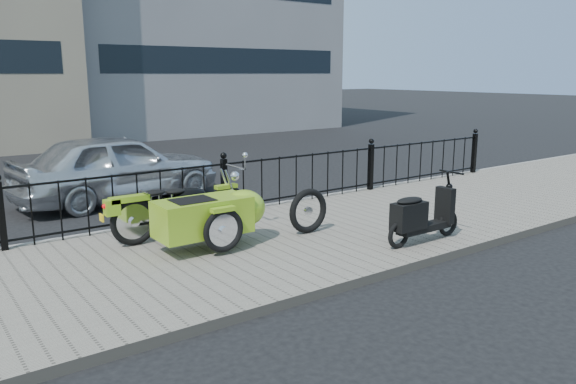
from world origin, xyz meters
TOP-DOWN VIEW (x-y plane):
  - ground at (0.00, 0.00)m, footprint 120.00×120.00m
  - sidewalk at (0.00, -0.50)m, footprint 30.00×3.80m
  - curb at (0.00, 1.44)m, footprint 30.00×0.10m
  - iron_fence at (0.00, 1.30)m, footprint 14.11×0.11m
  - motorcycle_sidecar at (-1.07, -0.17)m, footprint 2.28×1.48m
  - scooter at (1.41, -1.86)m, footprint 1.46×0.43m
  - spare_tire at (0.43, -0.51)m, footprint 0.69×0.10m
  - sedan_car at (-0.97, 3.88)m, footprint 4.22×2.11m

SIDE VIEW (x-z plane):
  - ground at x=0.00m, z-range 0.00..0.00m
  - sidewalk at x=0.00m, z-range 0.00..0.12m
  - curb at x=0.00m, z-range 0.00..0.12m
  - spare_tire at x=0.43m, z-range 0.12..0.81m
  - scooter at x=1.41m, z-range 0.01..1.00m
  - iron_fence at x=0.00m, z-range 0.05..1.12m
  - motorcycle_sidecar at x=-1.07m, z-range 0.10..1.09m
  - sedan_car at x=-0.97m, z-range 0.00..1.38m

